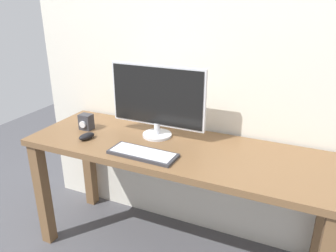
{
  "coord_description": "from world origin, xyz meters",
  "views": [
    {
      "loc": [
        0.67,
        -1.59,
        1.59
      ],
      "look_at": [
        -0.05,
        0.0,
        0.9
      ],
      "focal_mm": 35.23,
      "sensor_mm": 36.0,
      "label": 1
    }
  ],
  "objects_px": {
    "monitor": "(157,99)",
    "keyboard_primary": "(143,153)",
    "mouse": "(87,136)",
    "audio_controller": "(86,122)",
    "desk": "(176,165)"
  },
  "relations": [
    {
      "from": "monitor",
      "to": "mouse",
      "type": "distance_m",
      "value": 0.48
    },
    {
      "from": "mouse",
      "to": "audio_controller",
      "type": "distance_m",
      "value": 0.17
    },
    {
      "from": "monitor",
      "to": "audio_controller",
      "type": "distance_m",
      "value": 0.51
    },
    {
      "from": "desk",
      "to": "audio_controller",
      "type": "xyz_separation_m",
      "value": [
        -0.64,
        0.0,
        0.17
      ]
    },
    {
      "from": "monitor",
      "to": "mouse",
      "type": "xyz_separation_m",
      "value": [
        -0.37,
        -0.23,
        -0.22
      ]
    },
    {
      "from": "monitor",
      "to": "mouse",
      "type": "relative_size",
      "value": 5.54
    },
    {
      "from": "desk",
      "to": "keyboard_primary",
      "type": "distance_m",
      "value": 0.25
    },
    {
      "from": "desk",
      "to": "audio_controller",
      "type": "relative_size",
      "value": 17.73
    },
    {
      "from": "monitor",
      "to": "keyboard_primary",
      "type": "xyz_separation_m",
      "value": [
        0.04,
        -0.28,
        -0.23
      ]
    },
    {
      "from": "audio_controller",
      "to": "mouse",
      "type": "bearing_deg",
      "value": -52.24
    },
    {
      "from": "mouse",
      "to": "keyboard_primary",
      "type": "bearing_deg",
      "value": 8.75
    },
    {
      "from": "monitor",
      "to": "audio_controller",
      "type": "bearing_deg",
      "value": -168.3
    },
    {
      "from": "keyboard_primary",
      "to": "mouse",
      "type": "height_order",
      "value": "mouse"
    },
    {
      "from": "desk",
      "to": "mouse",
      "type": "height_order",
      "value": "mouse"
    },
    {
      "from": "audio_controller",
      "to": "monitor",
      "type": "bearing_deg",
      "value": 11.7
    }
  ]
}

